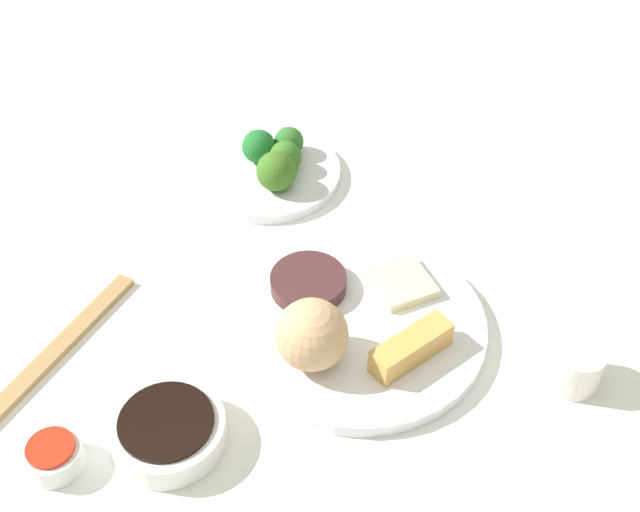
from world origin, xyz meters
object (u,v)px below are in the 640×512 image
Objects in this scene: main_plate at (358,326)px; chopsticks_pair at (59,348)px; broccoli_plate at (267,173)px; soy_sauce_bowl at (168,432)px; sauce_ramekin_sweet_and_sour at (54,457)px; teacup at (574,365)px.

chopsticks_pair is at bearing -95.67° from main_plate.
broccoli_plate is 1.72× the size of soy_sauce_bowl.
broccoli_plate is at bearing -168.18° from main_plate.
main_plate is at bearing 84.33° from chopsticks_pair.
soy_sauce_bowl is 2.02× the size of sauce_ramekin_sweet_and_sour.
main_plate is 4.76× the size of teacup.
teacup reaches higher than broccoli_plate.
chopsticks_pair is at bearing -141.16° from soy_sauce_bowl.
teacup is at bearing 62.11° from main_plate.
sauce_ramekin_sweet_and_sour is (0.01, -0.11, -0.00)m from soy_sauce_bowl.
chopsticks_pair is (-0.14, -0.53, -0.02)m from teacup.
chopsticks_pair is (-0.14, -0.11, -0.01)m from soy_sauce_bowl.
teacup reaches higher than sauce_ramekin_sweet_and_sour.
teacup reaches higher than soy_sauce_bowl.
chopsticks_pair is at bearing -45.77° from broccoli_plate.
sauce_ramekin_sweet_and_sour is 0.95× the size of teacup.
main_plate reaches higher than chopsticks_pair.
sauce_ramekin_sweet_and_sour is (0.40, -0.26, 0.01)m from broccoli_plate.
soy_sauce_bowl is (0.11, -0.21, 0.01)m from main_plate.
soy_sauce_bowl is 1.92× the size of teacup.
teacup is at bearing 75.16° from chopsticks_pair.
main_plate reaches higher than broccoli_plate.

